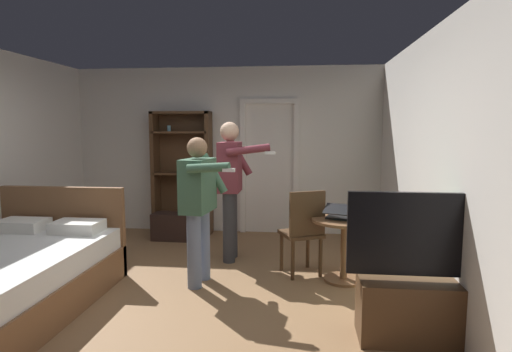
{
  "coord_description": "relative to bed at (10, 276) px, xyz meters",
  "views": [
    {
      "loc": [
        1.2,
        -3.95,
        1.7
      ],
      "look_at": [
        0.7,
        0.62,
        1.16
      ],
      "focal_mm": 29.39,
      "sensor_mm": 36.0,
      "label": 1
    }
  ],
  "objects": [
    {
      "name": "side_table",
      "position": [
        3.18,
        1.04,
        0.18
      ],
      "size": [
        0.72,
        0.72,
        0.7
      ],
      "color": "brown",
      "rests_on": "ground_plane"
    },
    {
      "name": "wall_back",
      "position": [
        1.5,
        3.15,
        1.01
      ],
      "size": [
        5.09,
        0.12,
        2.63
      ],
      "primitive_type": "cube",
      "color": "silver",
      "rests_on": "ground_plane"
    },
    {
      "name": "person_blue_shirt",
      "position": [
        1.62,
        0.79,
        0.62
      ],
      "size": [
        0.62,
        0.68,
        1.59
      ],
      "color": "slate",
      "rests_on": "ground_plane"
    },
    {
      "name": "suitcase_dark",
      "position": [
        0.78,
        2.49,
        -0.1
      ],
      "size": [
        0.59,
        0.31,
        0.4
      ],
      "primitive_type": "cube",
      "rotation": [
        0.0,
        0.0,
        -0.03
      ],
      "color": "black",
      "rests_on": "ground_plane"
    },
    {
      "name": "ground_plane",
      "position": [
        1.5,
        0.43,
        -0.3
      ],
      "size": [
        5.85,
        5.85,
        0.0
      ],
      "primitive_type": "plane",
      "color": "olive"
    },
    {
      "name": "bottle_on_table",
      "position": [
        3.32,
        0.96,
        0.51
      ],
      "size": [
        0.06,
        0.06,
        0.26
      ],
      "color": "#30401B",
      "rests_on": "side_table"
    },
    {
      "name": "doorway_frame",
      "position": [
        2.2,
        3.07,
        0.92
      ],
      "size": [
        0.93,
        0.08,
        2.13
      ],
      "color": "white",
      "rests_on": "ground_plane"
    },
    {
      "name": "bookshelf",
      "position": [
        0.83,
        2.93,
        0.74
      ],
      "size": [
        0.93,
        0.32,
        1.93
      ],
      "color": "#4C331E",
      "rests_on": "ground_plane"
    },
    {
      "name": "laptop",
      "position": [
        3.14,
        1.0,
        0.45
      ],
      "size": [
        0.41,
        0.41,
        0.17
      ],
      "color": "black",
      "rests_on": "side_table"
    },
    {
      "name": "wall_right",
      "position": [
        3.99,
        0.43,
        1.01
      ],
      "size": [
        0.12,
        5.56,
        2.63
      ],
      "primitive_type": "cube",
      "color": "silver",
      "rests_on": "ground_plane"
    },
    {
      "name": "wooden_chair",
      "position": [
        2.74,
        1.16,
        0.24
      ],
      "size": [
        0.56,
        0.56,
        0.99
      ],
      "color": "#4C331E",
      "rests_on": "ground_plane"
    },
    {
      "name": "bed",
      "position": [
        0.0,
        0.0,
        0.0
      ],
      "size": [
        1.45,
        2.07,
        1.02
      ],
      "color": "brown",
      "rests_on": "ground_plane"
    },
    {
      "name": "person_striped_shirt",
      "position": [
        1.82,
        1.65,
        0.71
      ],
      "size": [
        0.71,
        0.54,
        1.76
      ],
      "color": "#333338",
      "rests_on": "ground_plane"
    },
    {
      "name": "tv_flatscreen",
      "position": [
        3.63,
        -0.22,
        0.06
      ],
      "size": [
        1.13,
        0.4,
        1.2
      ],
      "color": "#4C331E",
      "rests_on": "ground_plane"
    }
  ]
}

